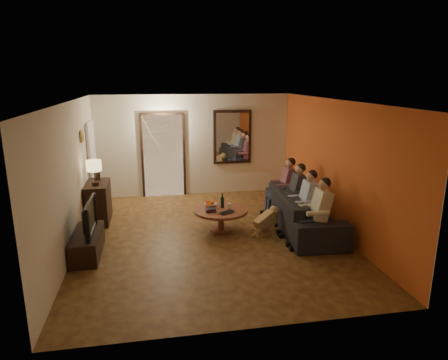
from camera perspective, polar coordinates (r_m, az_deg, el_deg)
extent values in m
cube|color=#3F2011|center=(7.87, -1.78, -8.06)|extent=(5.00, 6.00, 0.01)
cube|color=white|center=(7.28, -1.94, 11.19)|extent=(5.00, 6.00, 0.01)
cube|color=beige|center=(10.39, -4.28, 4.95)|extent=(5.00, 0.02, 2.60)
cube|color=beige|center=(4.65, 3.58, -7.25)|extent=(5.00, 0.02, 2.60)
cube|color=beige|center=(7.54, -21.02, 0.33)|extent=(0.02, 6.00, 2.60)
cube|color=beige|center=(8.20, 15.70, 1.86)|extent=(0.02, 6.00, 2.60)
cube|color=#DC5C25|center=(8.20, 15.64, 1.85)|extent=(0.01, 6.00, 2.60)
cube|color=#FFE0A5|center=(10.36, -8.65, 3.39)|extent=(1.00, 0.06, 2.10)
cube|color=black|center=(10.35, -8.65, 3.38)|extent=(1.12, 0.04, 2.22)
cube|color=silver|center=(10.41, -7.25, 2.65)|extent=(0.45, 0.03, 1.70)
cube|color=black|center=(10.47, 1.20, 6.17)|extent=(1.00, 0.05, 1.40)
cube|color=white|center=(10.44, 1.24, 6.14)|extent=(0.86, 0.02, 1.26)
cube|color=white|center=(9.80, -18.26, 2.00)|extent=(0.06, 0.85, 2.04)
cube|color=#B28C33|center=(8.69, -19.63, 5.93)|extent=(0.03, 0.28, 0.24)
cube|color=brown|center=(8.69, -19.53, 5.94)|extent=(0.01, 0.22, 0.18)
cube|color=black|center=(8.93, -17.49, -3.05)|extent=(0.45, 0.96, 0.86)
cube|color=black|center=(7.43, -18.91, -8.60)|extent=(0.45, 1.22, 0.41)
imported|color=black|center=(7.26, -19.23, -5.03)|extent=(1.00, 0.13, 0.57)
imported|color=black|center=(8.29, 11.30, -4.35)|extent=(2.66, 1.18, 0.76)
cylinder|color=#5C2E1B|center=(8.08, -0.45, -5.72)|extent=(1.25, 1.25, 0.45)
imported|color=white|center=(8.18, -1.96, -3.58)|extent=(0.26, 0.26, 0.06)
cylinder|color=silver|center=(8.07, 0.74, -3.69)|extent=(0.06, 0.06, 0.10)
imported|color=black|center=(7.76, 0.62, -4.73)|extent=(0.39, 0.36, 0.03)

